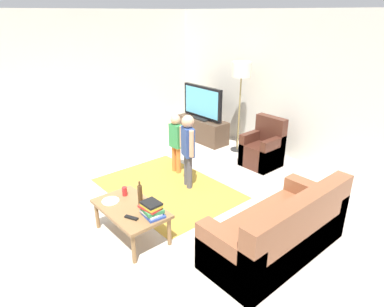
% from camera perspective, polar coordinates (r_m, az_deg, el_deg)
% --- Properties ---
extents(ground, '(7.80, 7.80, 0.00)m').
position_cam_1_polar(ground, '(5.11, -5.15, -8.46)').
color(ground, beige).
extents(wall_back, '(6.00, 0.12, 2.70)m').
position_cam_1_polar(wall_back, '(6.70, 16.01, 10.80)').
color(wall_back, silver).
rests_on(wall_back, ground).
extents(wall_left, '(0.12, 6.00, 2.70)m').
position_cam_1_polar(wall_left, '(7.16, -20.11, 11.04)').
color(wall_left, silver).
rests_on(wall_left, ground).
extents(area_rug, '(2.20, 1.60, 0.01)m').
position_cam_1_polar(area_rug, '(5.51, -4.20, -5.87)').
color(area_rug, '#B28C33').
rests_on(area_rug, ground).
extents(tv_stand, '(1.20, 0.44, 0.50)m').
position_cam_1_polar(tv_stand, '(7.46, 1.82, 4.04)').
color(tv_stand, '#4C3828').
rests_on(tv_stand, ground).
extents(tv, '(1.10, 0.28, 0.71)m').
position_cam_1_polar(tv, '(7.28, 1.76, 8.51)').
color(tv, black).
rests_on(tv, tv_stand).
extents(couch, '(0.80, 1.80, 0.86)m').
position_cam_1_polar(couch, '(4.12, 14.87, -12.95)').
color(couch, brown).
rests_on(couch, ground).
extents(armchair, '(0.60, 0.60, 0.90)m').
position_cam_1_polar(armchair, '(6.35, 11.99, 0.60)').
color(armchair, '#472319').
rests_on(armchair, ground).
extents(floor_lamp, '(0.36, 0.36, 1.78)m').
position_cam_1_polar(floor_lamp, '(6.65, 8.32, 13.05)').
color(floor_lamp, '#262626').
rests_on(floor_lamp, ground).
extents(child_near_tv, '(0.35, 0.17, 1.06)m').
position_cam_1_polar(child_near_tv, '(5.81, -2.75, 2.57)').
color(child_near_tv, orange).
rests_on(child_near_tv, ground).
extents(child_center, '(0.38, 0.23, 1.21)m').
position_cam_1_polar(child_center, '(5.28, -0.70, 1.47)').
color(child_center, '#4C4C59').
rests_on(child_center, ground).
extents(coffee_table, '(1.00, 0.60, 0.42)m').
position_cam_1_polar(coffee_table, '(4.31, -10.30, -9.45)').
color(coffee_table, olive).
rests_on(coffee_table, ground).
extents(book_stack, '(0.31, 0.24, 0.18)m').
position_cam_1_polar(book_stack, '(4.05, -6.82, -9.30)').
color(book_stack, '#334CA5').
rests_on(book_stack, coffee_table).
extents(bottle, '(0.06, 0.06, 0.34)m').
position_cam_1_polar(bottle, '(4.22, -8.73, -6.99)').
color(bottle, '#4C3319').
rests_on(bottle, coffee_table).
extents(tv_remote, '(0.17, 0.11, 0.02)m').
position_cam_1_polar(tv_remote, '(4.07, -10.18, -10.60)').
color(tv_remote, black).
rests_on(tv_remote, coffee_table).
extents(soda_can, '(0.07, 0.07, 0.12)m').
position_cam_1_polar(soda_can, '(4.52, -11.29, -6.27)').
color(soda_can, red).
rests_on(soda_can, coffee_table).
extents(plate, '(0.22, 0.22, 0.02)m').
position_cam_1_polar(plate, '(4.45, -13.57, -7.80)').
color(plate, white).
rests_on(plate, coffee_table).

